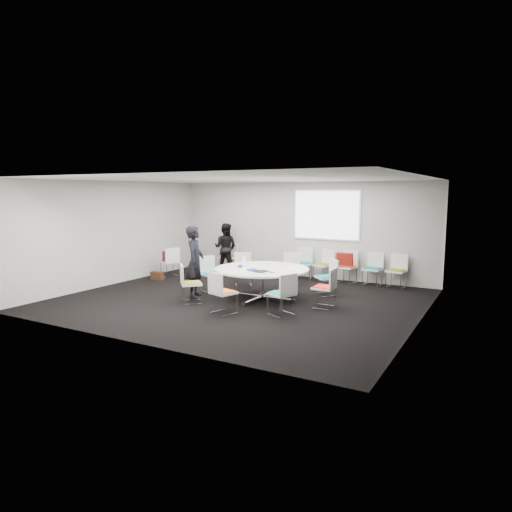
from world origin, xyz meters
The scene contains 31 objects.
room_shell centered at (0.09, 0.00, 1.40)m, with size 8.08×7.08×2.88m.
conference_table centered at (0.38, 0.34, 0.54)m, with size 2.22×2.22×0.73m.
projection_screen centered at (0.80, 3.46, 1.85)m, with size 1.90×0.03×1.35m, color white.
chair_ring_a centered at (1.99, 0.24, 0.28)m, with size 0.46×0.47×0.88m.
chair_ring_b centered at (1.59, 1.42, 0.28)m, with size 0.64×0.64×0.88m.
chair_ring_c centered at (0.34, 2.05, 0.28)m, with size 0.55×0.54×0.88m.
chair_ring_d centered at (-0.78, 1.46, 0.28)m, with size 0.64×0.63×0.88m.
chair_ring_e centered at (-1.14, 0.45, 0.28)m, with size 0.59×0.60×0.88m.
chair_ring_f centered at (-0.83, -0.80, 0.28)m, with size 0.64×0.64×0.88m.
chair_ring_g centered at (0.33, -1.23, 0.28)m, with size 0.58×0.57×0.88m.
chair_ring_h centered at (1.45, -0.75, 0.28)m, with size 0.59×0.60×0.88m.
chair_back_a centered at (0.25, 3.17, 0.28)m, with size 0.56×0.55×0.88m.
chair_back_b centered at (0.87, 3.16, 0.28)m, with size 0.59×0.58×0.88m.
chair_back_c centered at (1.55, 3.17, 0.28)m, with size 0.53×0.52×0.88m.
chair_back_d centered at (2.26, 3.17, 0.28)m, with size 0.50×0.49×0.88m.
chair_back_e centered at (2.89, 3.17, 0.28)m, with size 0.52×0.51×0.88m.
chair_spare_left centered at (-3.35, 1.51, 0.28)m, with size 0.60×0.61×0.88m.
chair_person_back centered at (-2.34, 3.17, 0.28)m, with size 0.52×0.51×0.88m.
person_main centered at (-1.09, -0.27, 0.86)m, with size 0.62×0.41×1.71m, color black.
person_back centered at (-2.35, 3.00, 0.77)m, with size 0.75×0.58×1.54m, color black.
laptop centered at (-0.14, 0.33, 0.74)m, with size 0.30×0.19×0.02m, color #333338.
laptop_lid centered at (-0.11, 0.36, 0.86)m, with size 0.30×0.02×0.22m, color silver.
notebook_black centered at (0.61, -0.09, 0.74)m, with size 0.22×0.30×0.02m, color black.
tablet_folio centered at (0.35, -0.03, 0.74)m, with size 0.26×0.20×0.03m, color navy.
papers_right centered at (1.03, 0.63, 0.73)m, with size 0.30×0.21×0.00m, color white.
papers_front centered at (1.07, 0.16, 0.73)m, with size 0.30×0.21×0.00m, color silver.
cup centered at (0.38, 0.71, 0.78)m, with size 0.08×0.08×0.09m, color white.
phone centered at (0.84, -0.03, 0.73)m, with size 0.14×0.07×0.01m, color black.
maroon_bag centered at (-3.37, 1.52, 0.62)m, with size 0.40×0.14×0.28m, color #4B142A.
brown_bag centered at (-3.34, 0.91, 0.12)m, with size 0.36×0.16×0.24m, color #371E11.
red_jacket centered at (1.55, 2.94, 0.70)m, with size 0.44×0.10×0.35m, color maroon.
Camera 1 is at (5.40, -8.94, 2.50)m, focal length 32.00 mm.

